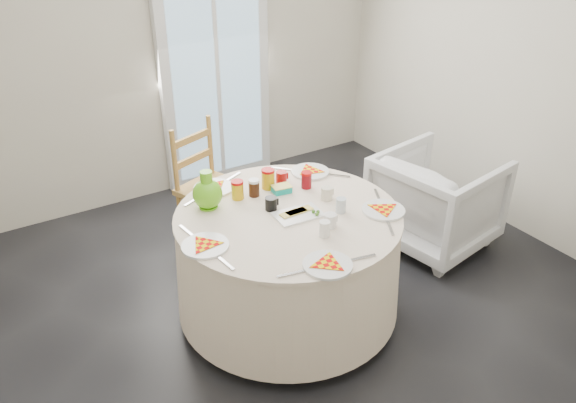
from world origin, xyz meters
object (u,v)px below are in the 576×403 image
table (288,262)px  wooden_chair (212,187)px  green_pitcher (207,185)px  armchair (437,197)px

table → wooden_chair: size_ratio=1.45×
wooden_chair → table: bearing=-108.9°
green_pitcher → armchair: bearing=-21.2°
armchair → green_pitcher: size_ratio=3.47×
armchair → green_pitcher: bearing=73.5°
armchair → green_pitcher: (-1.72, 0.21, 0.48)m
armchair → green_pitcher: 1.79m
table → green_pitcher: size_ratio=5.94×
wooden_chair → armchair: wooden_chair is taller
wooden_chair → green_pitcher: (-0.32, -0.67, 0.40)m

